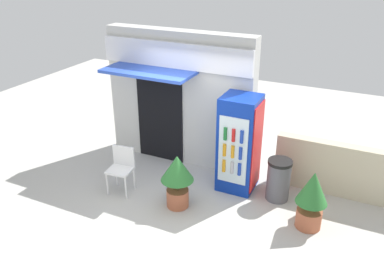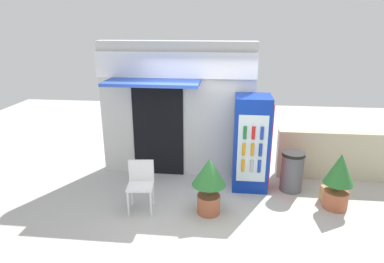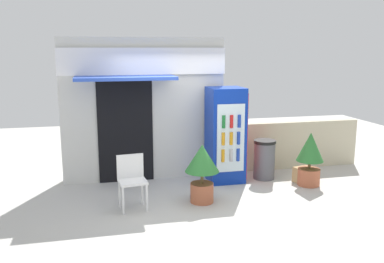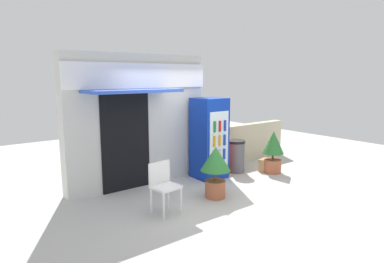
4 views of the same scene
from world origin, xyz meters
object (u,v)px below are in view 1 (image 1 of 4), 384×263
drink_cooler (239,144)px  trash_bin (278,180)px  cardboard_box (310,213)px  potted_plant_near_shop (177,176)px  plastic_chair (122,166)px  potted_plant_curbside (312,197)px

drink_cooler → trash_bin: (0.80, -0.06, -0.53)m
drink_cooler → cardboard_box: drink_cooler is taller
potted_plant_near_shop → cardboard_box: potted_plant_near_shop is taller
plastic_chair → cardboard_box: (3.40, 0.56, -0.38)m
potted_plant_curbside → trash_bin: size_ratio=1.30×
plastic_chair → cardboard_box: size_ratio=2.57×
drink_cooler → cardboard_box: (1.46, -0.47, -0.78)m
drink_cooler → potted_plant_curbside: size_ratio=1.79×
potted_plant_near_shop → drink_cooler: bearing=54.6°
trash_bin → cardboard_box: size_ratio=2.31×
trash_bin → potted_plant_curbside: bearing=-41.3°
plastic_chair → cardboard_box: bearing=9.4°
drink_cooler → plastic_chair: (-1.94, -1.03, -0.40)m
drink_cooler → plastic_chair: size_ratio=2.11×
plastic_chair → potted_plant_near_shop: (1.18, -0.02, 0.10)m
potted_plant_curbside → trash_bin: potted_plant_curbside is taller
plastic_chair → cardboard_box: plastic_chair is taller
potted_plant_curbside → cardboard_box: (-0.01, 0.18, -0.44)m
drink_cooler → cardboard_box: bearing=-18.0°
plastic_chair → potted_plant_curbside: 3.43m
drink_cooler → plastic_chair: drink_cooler is taller
drink_cooler → potted_plant_curbside: bearing=-24.0°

